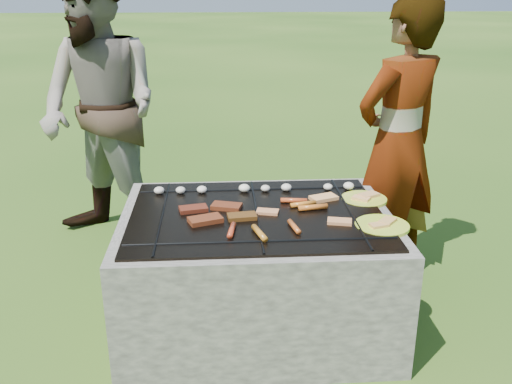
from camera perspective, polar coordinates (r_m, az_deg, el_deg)
lawn at (r=3.02m, az=0.07°, el=-12.89°), size 60.00×60.00×0.00m
fire_pit at (r=2.87m, az=0.07°, el=-8.19°), size 1.30×1.00×0.62m
mushrooms at (r=3.00m, az=-0.32°, el=0.38°), size 1.05×0.06×0.04m
pork_slabs at (r=2.71m, az=-4.01°, el=-2.12°), size 0.37×0.29×0.02m
sausages at (r=2.66m, az=2.78°, el=-2.46°), size 0.50×0.47×0.03m
bread_on_grate at (r=2.79m, az=5.93°, el=-1.51°), size 0.44×0.40×0.02m
plate_far at (r=2.96m, az=10.77°, el=-0.67°), size 0.27×0.27×0.03m
plate_near at (r=2.66m, az=12.50°, el=-3.28°), size 0.32×0.32×0.03m
cook at (r=3.29m, az=14.05°, el=4.75°), size 0.70×0.62×1.61m
bystander at (r=3.73m, az=-15.28°, el=7.86°), size 1.10×1.06×1.78m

